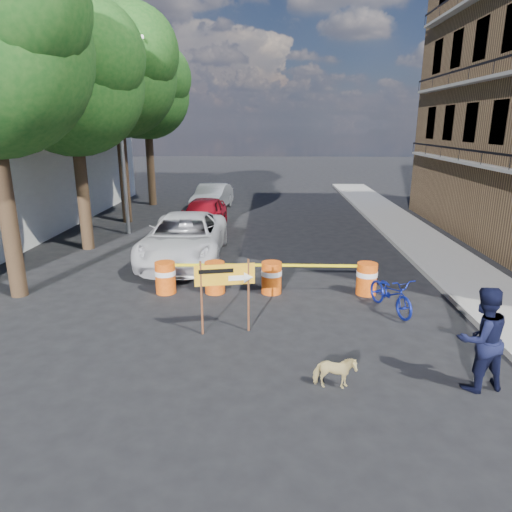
# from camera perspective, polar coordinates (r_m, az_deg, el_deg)

# --- Properties ---
(ground) EXTENTS (120.00, 120.00, 0.00)m
(ground) POSITION_cam_1_polar(r_m,az_deg,el_deg) (10.71, 0.87, -9.16)
(ground) COLOR black
(ground) RESTS_ON ground
(sidewalk_east) EXTENTS (2.40, 40.00, 0.15)m
(sidewalk_east) POSITION_cam_1_polar(r_m,az_deg,el_deg) (17.41, 22.05, -0.07)
(sidewalk_east) COLOR gray
(sidewalk_east) RESTS_ON ground
(tree_mid_a) EXTENTS (5.25, 5.00, 8.68)m
(tree_mid_a) POSITION_cam_1_polar(r_m,az_deg,el_deg) (18.11, -21.90, 19.56)
(tree_mid_a) COLOR #332316
(tree_mid_a) RESTS_ON ground
(tree_mid_b) EXTENTS (5.67, 5.40, 9.62)m
(tree_mid_b) POSITION_cam_1_polar(r_m,az_deg,el_deg) (22.85, -16.90, 20.83)
(tree_mid_b) COLOR #332316
(tree_mid_b) RESTS_ON ground
(tree_far) EXTENTS (5.04, 4.80, 8.84)m
(tree_far) POSITION_cam_1_polar(r_m,az_deg,el_deg) (27.61, -13.45, 19.09)
(tree_far) COLOR #332316
(tree_far) RESTS_ON ground
(streetlamp) EXTENTS (1.25, 0.18, 8.00)m
(streetlamp) POSITION_cam_1_polar(r_m,az_deg,el_deg) (20.13, -16.39, 14.92)
(streetlamp) COLOR gray
(streetlamp) RESTS_ON ground
(barrel_far_left) EXTENTS (0.58, 0.58, 0.90)m
(barrel_far_left) POSITION_cam_1_polar(r_m,az_deg,el_deg) (13.02, -11.26, -2.58)
(barrel_far_left) COLOR #CF430C
(barrel_far_left) RESTS_ON ground
(barrel_mid_left) EXTENTS (0.58, 0.58, 0.90)m
(barrel_mid_left) POSITION_cam_1_polar(r_m,az_deg,el_deg) (12.84, -5.17, -2.60)
(barrel_mid_left) COLOR #CF430C
(barrel_mid_left) RESTS_ON ground
(barrel_mid_right) EXTENTS (0.58, 0.58, 0.90)m
(barrel_mid_right) POSITION_cam_1_polar(r_m,az_deg,el_deg) (12.77, 1.95, -2.64)
(barrel_mid_right) COLOR #CF430C
(barrel_mid_right) RESTS_ON ground
(barrel_far_right) EXTENTS (0.58, 0.58, 0.90)m
(barrel_far_right) POSITION_cam_1_polar(r_m,az_deg,el_deg) (13.04, 13.67, -2.70)
(barrel_far_right) COLOR #CF430C
(barrel_far_right) RESTS_ON ground
(detour_sign) EXTENTS (1.32, 0.37, 1.72)m
(detour_sign) POSITION_cam_1_polar(r_m,az_deg,el_deg) (10.13, -2.99, -3.03)
(detour_sign) COLOR #592D19
(detour_sign) RESTS_ON ground
(pedestrian) EXTENTS (1.09, 0.94, 1.92)m
(pedestrian) POSITION_cam_1_polar(r_m,az_deg,el_deg) (9.02, 26.35, -9.27)
(pedestrian) COLOR black
(pedestrian) RESTS_ON ground
(bicycle) EXTENTS (0.91, 1.11, 1.82)m
(bicycle) POSITION_cam_1_polar(r_m,az_deg,el_deg) (11.90, 16.67, -2.53)
(bicycle) COLOR #121F93
(bicycle) RESTS_ON ground
(dog) EXTENTS (0.77, 0.39, 0.64)m
(dog) POSITION_cam_1_polar(r_m,az_deg,el_deg) (8.51, 9.80, -14.14)
(dog) COLOR #DAC57D
(dog) RESTS_ON ground
(suv_white) EXTENTS (2.76, 5.76, 1.59)m
(suv_white) POSITION_cam_1_polar(r_m,az_deg,el_deg) (15.98, -8.97, 2.22)
(suv_white) COLOR silver
(suv_white) RESTS_ON ground
(sedan_red) EXTENTS (1.94, 4.40, 1.47)m
(sedan_red) POSITION_cam_1_polar(r_m,az_deg,el_deg) (20.43, -6.59, 5.17)
(sedan_red) COLOR maroon
(sedan_red) RESTS_ON ground
(sedan_silver) EXTENTS (2.04, 4.49, 1.43)m
(sedan_silver) POSITION_cam_1_polar(r_m,az_deg,el_deg) (25.53, -5.47, 7.33)
(sedan_silver) COLOR #B5B9BD
(sedan_silver) RESTS_ON ground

